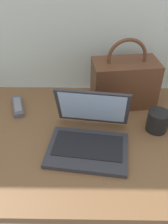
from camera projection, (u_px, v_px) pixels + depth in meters
The scene contains 5 objects.
desk at pixel (80, 137), 1.06m from camera, with size 1.60×0.76×0.03m.
laptop at pixel (89, 135), 0.98m from camera, with size 0.34×0.33×0.21m.
coffee_mug at pixel (158, 121), 1.05m from camera, with size 0.13×0.09×0.09m.
remote_control_near at pixel (18, 106), 1.19m from camera, with size 0.09×0.17×0.02m.
handbag at pixel (124, 82), 1.17m from camera, with size 0.32×0.20×0.33m.
Camera 1 is at (0.03, -0.78, 0.74)m, focal length 39.61 mm.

